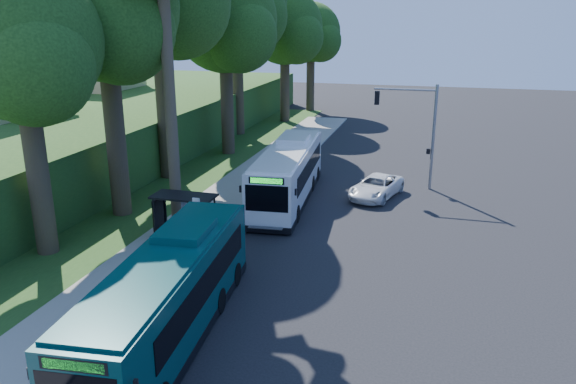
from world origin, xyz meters
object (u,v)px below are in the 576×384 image
(teal_bus, at_px, (169,294))
(pickup, at_px, (376,187))
(bus_shelter, at_px, (181,208))
(white_bus, at_px, (288,172))

(teal_bus, height_order, pickup, teal_bus)
(pickup, bearing_deg, bus_shelter, -115.55)
(bus_shelter, bearing_deg, white_bus, 67.08)
(bus_shelter, relative_size, white_bus, 0.26)
(teal_bus, bearing_deg, bus_shelter, 107.82)
(pickup, bearing_deg, teal_bus, -90.06)
(teal_bus, bearing_deg, pickup, 69.28)
(bus_shelter, distance_m, teal_bus, 9.25)
(bus_shelter, relative_size, pickup, 0.65)
(pickup, bearing_deg, white_bus, -144.37)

